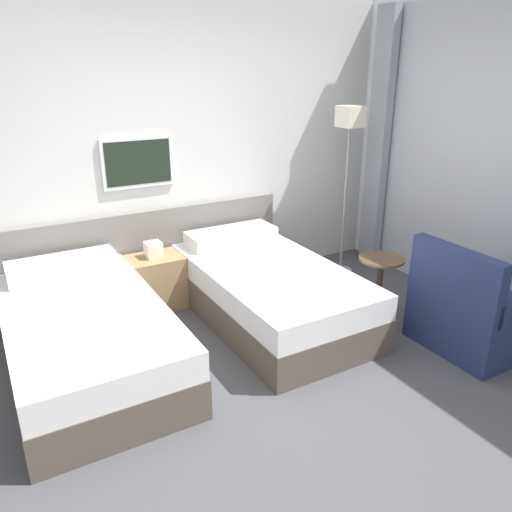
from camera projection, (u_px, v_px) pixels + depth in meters
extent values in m
plane|color=#47474C|center=(282.00, 395.00, 3.37)|extent=(16.00, 16.00, 0.00)
cube|color=silver|center=(165.00, 152.00, 4.51)|extent=(10.00, 0.06, 2.70)
cube|color=slate|center=(146.00, 255.00, 4.68)|extent=(2.77, 0.04, 0.84)
cube|color=white|center=(138.00, 162.00, 4.37)|extent=(0.64, 0.03, 0.44)
cube|color=black|center=(139.00, 163.00, 4.36)|extent=(0.58, 0.01, 0.38)
cube|color=#8E939E|center=(378.00, 143.00, 5.25)|extent=(0.10, 0.24, 2.64)
cube|color=brown|center=(89.00, 351.00, 3.62)|extent=(1.06, 1.92, 0.29)
cube|color=white|center=(85.00, 322.00, 3.53)|extent=(1.05, 1.90, 0.20)
cube|color=white|center=(63.00, 266.00, 4.06)|extent=(0.85, 0.34, 0.13)
cube|color=brown|center=(270.00, 304.00, 4.34)|extent=(1.06, 1.92, 0.29)
cube|color=white|center=(271.00, 278.00, 4.25)|extent=(1.05, 1.90, 0.20)
cube|color=white|center=(231.00, 236.00, 4.78)|extent=(0.85, 0.34, 0.13)
cube|color=#9E7A51|center=(156.00, 282.00, 4.55)|extent=(0.48, 0.37, 0.48)
cube|color=beige|center=(153.00, 250.00, 4.43)|extent=(0.14, 0.14, 0.14)
cylinder|color=#9E9993|center=(340.00, 270.00, 5.41)|extent=(0.24, 0.24, 0.02)
cylinder|color=#9E9993|center=(345.00, 202.00, 5.13)|extent=(0.02, 0.02, 1.50)
cube|color=beige|center=(350.00, 116.00, 4.83)|extent=(0.21, 0.21, 0.20)
cylinder|color=brown|center=(376.00, 320.00, 4.34)|extent=(0.24, 0.24, 0.01)
cylinder|color=brown|center=(379.00, 291.00, 4.24)|extent=(0.05, 0.05, 0.56)
cylinder|color=brown|center=(382.00, 259.00, 4.14)|extent=(0.37, 0.37, 0.02)
cube|color=navy|center=(475.00, 322.00, 3.93)|extent=(0.74, 0.78, 0.39)
cube|color=navy|center=(455.00, 279.00, 3.62)|extent=(0.10, 0.78, 0.48)
cube|color=navy|center=(445.00, 274.00, 4.10)|extent=(0.63, 0.09, 0.18)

